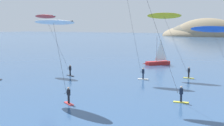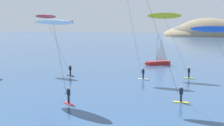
{
  "view_description": "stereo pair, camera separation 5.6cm",
  "coord_description": "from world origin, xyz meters",
  "views": [
    {
      "loc": [
        16.55,
        -2.37,
        7.64
      ],
      "look_at": [
        0.71,
        25.74,
        3.4
      ],
      "focal_mm": 45.0,
      "sensor_mm": 36.0,
      "label": 1
    },
    {
      "loc": [
        16.6,
        -2.35,
        7.64
      ],
      "look_at": [
        0.71,
        25.74,
        3.4
      ],
      "focal_mm": 45.0,
      "sensor_mm": 36.0,
      "label": 2
    }
  ],
  "objects": [
    {
      "name": "sailboat_near",
      "position": [
        -2.88,
        50.19,
        0.64
      ],
      "size": [
        4.66,
        5.09,
        5.7
      ],
      "color": "#B22323",
      "rests_on": "ground"
    },
    {
      "name": "kitesurfer_red",
      "position": [
        -14.8,
        32.13,
        8.45
      ],
      "size": [
        8.19,
        1.81,
        9.57
      ],
      "color": "#2D2D33",
      "rests_on": "ground"
    },
    {
      "name": "kitesurfer_blue",
      "position": [
        10.82,
        32.39,
        6.78
      ],
      "size": [
        6.74,
        2.23,
        7.74
      ],
      "color": "red",
      "rests_on": "ground"
    },
    {
      "name": "kitesurfer_white",
      "position": [
        -2.46,
        19.53,
        7.61
      ],
      "size": [
        6.6,
        3.12,
        8.35
      ],
      "color": "red",
      "rests_on": "ground"
    },
    {
      "name": "kitesurfer_yellow",
      "position": [
        2.84,
        38.36,
        8.48
      ],
      "size": [
        7.3,
        1.66,
        9.7
      ],
      "color": "yellow",
      "rests_on": "ground"
    },
    {
      "name": "kitesurfer_pink",
      "position": [
        -1.5,
        34.38,
        11.04
      ],
      "size": [
        6.02,
        1.78,
        12.4
      ],
      "color": "silver",
      "rests_on": "ground"
    }
  ]
}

